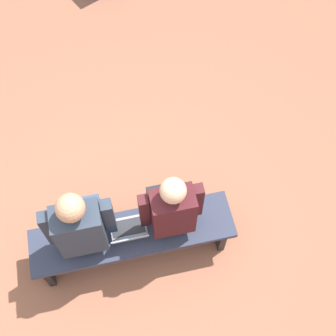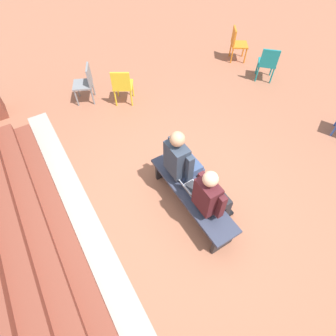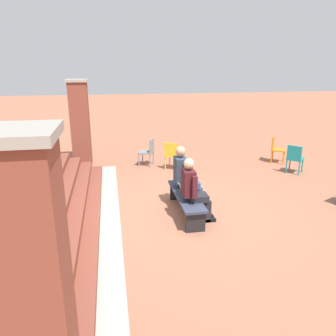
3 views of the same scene
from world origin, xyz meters
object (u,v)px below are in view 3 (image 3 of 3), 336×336
at_px(person_student, 194,188).
at_px(laptop, 185,191).
at_px(plastic_chair_far_left, 172,154).
at_px(plastic_chair_far_right, 295,157).
at_px(person_adult, 185,175).
at_px(plastic_chair_by_pillar, 276,148).
at_px(bench, 186,198).
at_px(plastic_chair_near_bench_left, 148,151).

relative_size(person_student, laptop, 4.13).
relative_size(laptop, plastic_chair_far_left, 0.38).
distance_m(plastic_chair_far_left, plastic_chair_far_right, 3.55).
bearing_deg(person_student, person_adult, -0.27).
bearing_deg(plastic_chair_by_pillar, person_student, 134.59).
height_order(person_student, laptop, person_student).
height_order(bench, person_student, person_student).
relative_size(person_student, plastic_chair_far_right, 1.57).
relative_size(person_student, person_adult, 0.96).
bearing_deg(person_student, plastic_chair_by_pillar, -45.41).
bearing_deg(person_adult, plastic_chair_by_pillar, -51.96).
bearing_deg(person_adult, plastic_chair_far_right, -64.80).
distance_m(plastic_chair_by_pillar, plastic_chair_near_bench_left, 4.10).
xyz_separation_m(person_student, person_adult, (0.75, -0.00, 0.03)).
height_order(person_student, person_adult, person_adult).
height_order(plastic_chair_near_bench_left, plastic_chair_far_right, same).
xyz_separation_m(person_adult, plastic_chair_by_pillar, (2.87, -3.67, -0.25)).
relative_size(laptop, plastic_chair_near_bench_left, 0.38).
distance_m(bench, laptop, 0.15).
distance_m(plastic_chair_by_pillar, plastic_chair_far_right, 1.16).
height_order(person_student, plastic_chair_far_right, person_student).
distance_m(person_adult, plastic_chair_near_bench_left, 3.27).
xyz_separation_m(bench, plastic_chair_far_right, (2.11, -3.70, 0.13)).
bearing_deg(plastic_chair_by_pillar, bench, 131.16).
distance_m(bench, plastic_chair_near_bench_left, 3.65).
bearing_deg(person_adult, plastic_chair_far_left, -4.80).
bearing_deg(bench, plastic_chair_far_right, -60.37).
distance_m(plastic_chair_far_left, plastic_chair_near_bench_left, 0.84).
height_order(bench, plastic_chair_by_pillar, plastic_chair_by_pillar).
relative_size(bench, plastic_chair_by_pillar, 2.14).
distance_m(bench, person_adult, 0.55).
distance_m(bench, plastic_chair_far_right, 4.26).
bearing_deg(plastic_chair_far_left, person_adult, 175.20).
bearing_deg(plastic_chair_far_right, person_adult, 115.20).
distance_m(laptop, plastic_chair_far_right, 4.26).
distance_m(bench, person_student, 0.50).
distance_m(laptop, plastic_chair_near_bench_left, 3.62).
bearing_deg(plastic_chair_far_right, bench, 119.63).
bearing_deg(plastic_chair_by_pillar, plastic_chair_near_bench_left, 84.94).
bearing_deg(person_adult, person_student, 179.73).
bearing_deg(plastic_chair_by_pillar, plastic_chair_far_right, 178.31).
height_order(person_adult, plastic_chair_far_right, person_adult).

